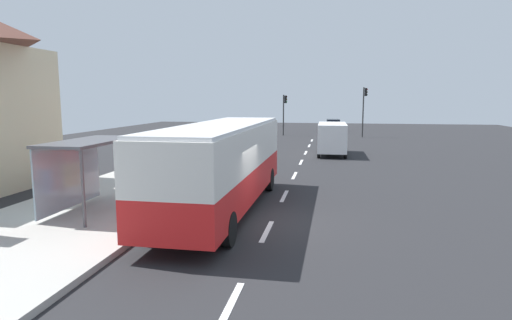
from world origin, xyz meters
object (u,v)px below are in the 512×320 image
Objects in this scene: recycling_bin_orange at (185,177)px; recycling_bin_red at (174,183)px; recycling_bin_yellow at (180,180)px; traffic_light_far_side at (284,108)px; white_van at (332,137)px; bus_shelter at (82,157)px; sedan_near at (333,125)px; recycling_bin_blue at (168,186)px; bus at (223,162)px; traffic_light_near_side at (364,104)px.

recycling_bin_red is at bearing -90.00° from recycling_bin_orange.
recycling_bin_red is at bearing -90.00° from recycling_bin_yellow.
recycling_bin_yellow is at bearing -92.05° from traffic_light_far_side.
white_van is 5.50× the size of recycling_bin_orange.
bus_shelter is at bearing -120.99° from recycling_bin_yellow.
white_van is 16.12m from recycling_bin_yellow.
sedan_near is 4.70× the size of recycling_bin_blue.
traffic_light_far_side is (-1.38, 33.23, 1.19)m from bus.
recycling_bin_red is 0.70m from recycling_bin_yellow.
recycling_bin_blue is 0.21× the size of traffic_light_far_side.
traffic_light_near_side reaches higher than recycling_bin_yellow.
white_van is at bearing 66.59° from recycling_bin_yellow.
sedan_near is at bearing 111.74° from traffic_light_near_side.
traffic_light_far_side is at bearing 108.15° from white_van.
bus_shelter is at bearing -115.01° from white_van.
white_van reaches higher than recycling_bin_red.
recycling_bin_red is 0.24× the size of bus_shelter.
traffic_light_near_side is (9.70, 31.53, 2.84)m from recycling_bin_blue.
recycling_bin_blue is (-6.40, -16.18, -0.69)m from white_van.
bus is 3.59m from recycling_bin_yellow.
traffic_light_far_side is (1.11, 30.23, 2.37)m from recycling_bin_orange.
recycling_bin_orange is (-2.49, 3.00, -1.19)m from bus.
sedan_near reaches higher than recycling_bin_red.
white_van reaches higher than sedan_near.
bus is 4.07m from recycling_bin_orange.
recycling_bin_blue is at bearing -107.09° from traffic_light_near_side.
traffic_light_near_side reaches higher than recycling_bin_blue.
traffic_light_far_side is (-5.40, -7.21, 2.24)m from sedan_near.
white_van is at bearing -102.12° from traffic_light_near_side.
traffic_light_near_side reaches higher than sedan_near.
bus is 2.90m from recycling_bin_blue.
recycling_bin_orange is (-6.40, -14.08, -0.69)m from white_van.
traffic_light_near_side is at bearing 72.91° from recycling_bin_blue.
bus_shelter reaches higher than recycling_bin_orange.
bus is 33.26m from traffic_light_near_side.
recycling_bin_red is at bearing 53.45° from bus_shelter.
recycling_bin_orange is at bearing -108.24° from traffic_light_near_side.
bus is at bearing -87.62° from traffic_light_far_side.
bus_shelter is at bearing -134.09° from recycling_bin_blue.
sedan_near is at bearing 78.23° from bus_shelter.
bus_shelter is (-2.21, -3.68, 1.44)m from recycling_bin_yellow.
sedan_near is 38.00m from recycling_bin_orange.
traffic_light_near_side is (3.30, 15.35, 2.15)m from white_van.
traffic_light_near_side is 1.17× the size of traffic_light_far_side.
bus_shelter is (-8.71, -41.82, 1.31)m from sedan_near.
recycling_bin_red is (-6.40, -15.48, -0.69)m from white_van.
traffic_light_near_side reaches higher than white_van.
recycling_bin_red and recycling_bin_orange have the same top height.
traffic_light_far_side reaches higher than bus_shelter.
bus is 2.11× the size of white_van.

